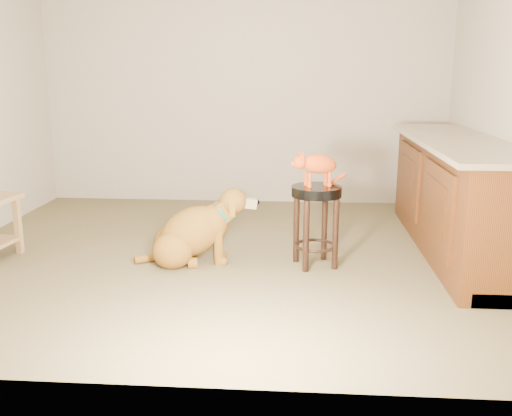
# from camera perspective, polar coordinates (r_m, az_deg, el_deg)

# --- Properties ---
(floor) EXTENTS (4.50, 4.00, 0.01)m
(floor) POSITION_cam_1_polar(r_m,az_deg,el_deg) (4.71, -3.41, -4.74)
(floor) COLOR brown
(floor) RESTS_ON ground
(room_shell) EXTENTS (4.54, 4.04, 2.62)m
(room_shell) POSITION_cam_1_polar(r_m,az_deg,el_deg) (4.47, -3.73, 16.08)
(room_shell) COLOR #B3A590
(room_shell) RESTS_ON ground
(cabinet_run) EXTENTS (0.70, 2.56, 0.94)m
(cabinet_run) POSITION_cam_1_polar(r_m,az_deg,el_deg) (5.02, 19.57, 0.85)
(cabinet_run) COLOR #4D260D
(cabinet_run) RESTS_ON ground
(padded_stool) EXTENTS (0.41, 0.41, 0.63)m
(padded_stool) POSITION_cam_1_polar(r_m,az_deg,el_deg) (4.37, 6.02, -0.17)
(padded_stool) COLOR black
(padded_stool) RESTS_ON ground
(wood_stool) EXTENTS (0.38, 0.38, 0.70)m
(wood_stool) POSITION_cam_1_polar(r_m,az_deg,el_deg) (5.28, 17.75, 0.70)
(wood_stool) COLOR brown
(wood_stool) RESTS_ON ground
(golden_retriever) EXTENTS (0.99, 0.54, 0.63)m
(golden_retriever) POSITION_cam_1_polar(r_m,az_deg,el_deg) (4.50, -6.31, -2.55)
(golden_retriever) COLOR brown
(golden_retriever) RESTS_ON ground
(tabby_kitten) EXTENTS (0.43, 0.29, 0.30)m
(tabby_kitten) POSITION_cam_1_polar(r_m,az_deg,el_deg) (4.30, 6.00, 4.29)
(tabby_kitten) COLOR #AB3B11
(tabby_kitten) RESTS_ON padded_stool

